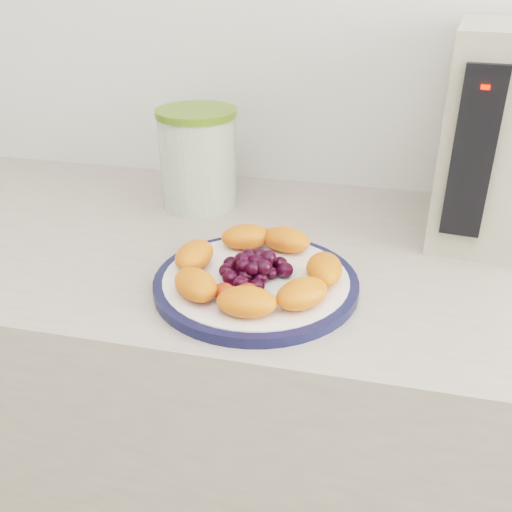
# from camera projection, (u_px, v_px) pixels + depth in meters

# --- Properties ---
(counter) EXTENTS (3.50, 0.60, 0.90)m
(counter) POSITION_uv_depth(u_px,v_px,m) (321.00, 459.00, 1.10)
(counter) COLOR #B1A397
(counter) RESTS_ON floor
(cabinet_face) EXTENTS (3.48, 0.58, 0.84)m
(cabinet_face) POSITION_uv_depth(u_px,v_px,m) (320.00, 470.00, 1.11)
(cabinet_face) COLOR #956F49
(cabinet_face) RESTS_ON floor
(plate_rim) EXTENTS (0.28, 0.28, 0.01)m
(plate_rim) POSITION_uv_depth(u_px,v_px,m) (256.00, 283.00, 0.79)
(plate_rim) COLOR #14193D
(plate_rim) RESTS_ON counter
(plate_face) EXTENTS (0.26, 0.26, 0.02)m
(plate_face) POSITION_uv_depth(u_px,v_px,m) (256.00, 282.00, 0.79)
(plate_face) COLOR white
(plate_face) RESTS_ON counter
(canister) EXTENTS (0.16, 0.16, 0.16)m
(canister) POSITION_uv_depth(u_px,v_px,m) (198.00, 162.00, 1.02)
(canister) COLOR #36570D
(canister) RESTS_ON counter
(canister_lid) EXTENTS (0.16, 0.16, 0.01)m
(canister_lid) POSITION_uv_depth(u_px,v_px,m) (196.00, 113.00, 0.98)
(canister_lid) COLOR #587425
(canister_lid) RESTS_ON canister
(appliance_body) EXTENTS (0.21, 0.28, 0.32)m
(appliance_body) POSITION_uv_depth(u_px,v_px,m) (506.00, 135.00, 0.89)
(appliance_body) COLOR #ADA792
(appliance_body) RESTS_ON counter
(appliance_panel) EXTENTS (0.06, 0.02, 0.24)m
(appliance_panel) POSITION_uv_depth(u_px,v_px,m) (473.00, 154.00, 0.79)
(appliance_panel) COLOR black
(appliance_panel) RESTS_ON appliance_body
(appliance_led) EXTENTS (0.01, 0.01, 0.01)m
(appliance_led) POSITION_uv_depth(u_px,v_px,m) (485.00, 87.00, 0.74)
(appliance_led) COLOR #FF0C05
(appliance_led) RESTS_ON appliance_panel
(fruit_plate) EXTENTS (0.24, 0.24, 0.04)m
(fruit_plate) POSITION_uv_depth(u_px,v_px,m) (255.00, 268.00, 0.77)
(fruit_plate) COLOR #FF5420
(fruit_plate) RESTS_ON plate_face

